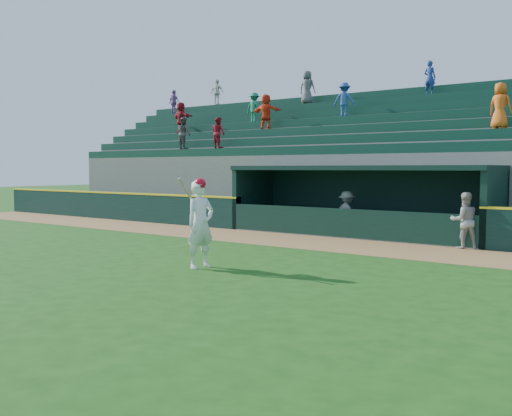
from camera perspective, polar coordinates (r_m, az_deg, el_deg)
name	(u,v)px	position (r m, az deg, el deg)	size (l,w,h in m)	color
ground	(218,264)	(14.21, -3.86, -5.60)	(120.00, 120.00, 0.00)	#1A4711
warning_track	(318,243)	(18.17, 6.21, -3.49)	(40.00, 3.00, 0.01)	olive
field_wall_left	(108,206)	(27.47, -14.55, 0.18)	(15.50, 0.30, 1.20)	black
wall_stripe_left	(108,193)	(27.43, -14.57, 1.50)	(15.50, 0.32, 0.06)	yellow
dugout_player_front	(464,221)	(17.84, 20.12, -1.18)	(0.81, 0.63, 1.66)	#9F9F9A
dugout_player_inside	(347,213)	(20.50, 9.08, -0.50)	(1.00, 0.58, 1.55)	#A3A39E
dugout	(362,196)	(20.79, 10.57, 1.15)	(9.40, 2.80, 2.46)	#63635E
stands	(409,167)	(24.96, 15.09, 3.94)	(34.50, 6.30, 7.44)	slate
batter_at_plate	(200,223)	(13.59, -5.59, -1.53)	(0.62, 0.88, 2.15)	white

